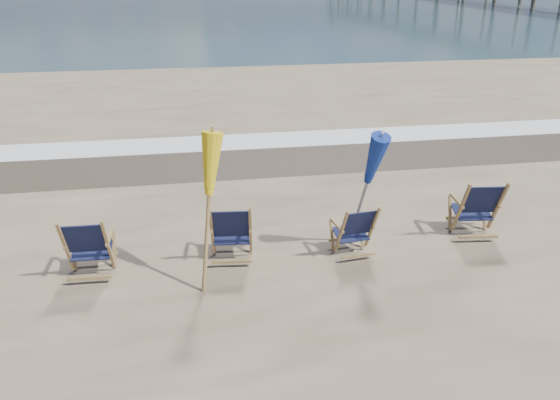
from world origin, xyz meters
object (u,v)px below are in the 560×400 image
(beach_chair_1, at_px, (250,233))
(beach_chair_3, at_px, (498,209))
(beach_chair_0, at_px, (108,247))
(umbrella_blue, at_px, (365,155))
(beach_chair_2, at_px, (372,230))
(umbrella_yellow, at_px, (205,174))

(beach_chair_1, distance_m, beach_chair_3, 4.14)
(beach_chair_3, bearing_deg, beach_chair_0, 9.04)
(beach_chair_0, xyz_separation_m, beach_chair_1, (2.08, 0.12, -0.00))
(beach_chair_0, height_order, umbrella_blue, umbrella_blue)
(beach_chair_1, height_order, beach_chair_2, beach_chair_1)
(beach_chair_2, relative_size, umbrella_yellow, 0.41)
(umbrella_blue, bearing_deg, umbrella_yellow, -163.96)
(umbrella_yellow, bearing_deg, beach_chair_0, 163.47)
(beach_chair_1, distance_m, umbrella_yellow, 1.46)
(beach_chair_1, relative_size, umbrella_blue, 0.49)
(umbrella_blue, bearing_deg, beach_chair_2, -65.85)
(beach_chair_0, relative_size, beach_chair_1, 1.00)
(beach_chair_3, relative_size, umbrella_blue, 0.52)
(beach_chair_1, height_order, umbrella_blue, umbrella_blue)
(beach_chair_0, relative_size, umbrella_blue, 0.49)
(beach_chair_2, bearing_deg, umbrella_blue, -72.69)
(beach_chair_1, height_order, beach_chair_3, beach_chair_3)
(beach_chair_3, height_order, umbrella_yellow, umbrella_yellow)
(beach_chair_3, xyz_separation_m, umbrella_blue, (-2.34, 0.01, 1.06))
(beach_chair_0, height_order, umbrella_yellow, umbrella_yellow)
(beach_chair_1, bearing_deg, beach_chair_0, 9.54)
(beach_chair_1, relative_size, beach_chair_2, 1.12)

